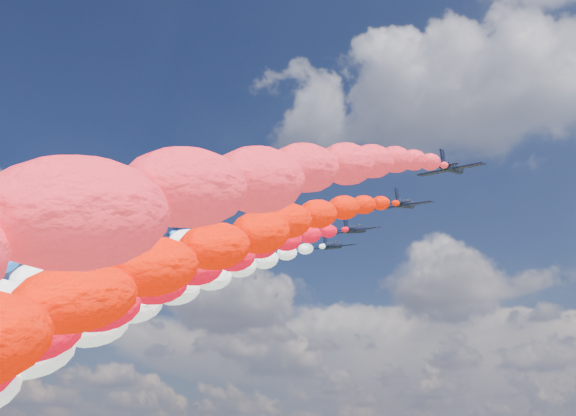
% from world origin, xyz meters
% --- Properties ---
extents(jet_0, '(10.57, 13.96, 6.51)m').
position_xyz_m(jet_0, '(-30.53, -5.19, 95.21)').
color(jet_0, black).
extents(jet_1, '(9.92, 13.50, 6.51)m').
position_xyz_m(jet_1, '(-20.66, 3.79, 95.21)').
color(jet_1, black).
extents(jet_2, '(10.63, 14.00, 6.51)m').
position_xyz_m(jet_2, '(-11.73, 12.85, 95.21)').
color(jet_2, black).
extents(trail_2, '(6.50, 110.75, 53.41)m').
position_xyz_m(trail_2, '(-11.73, -44.61, 70.17)').
color(trail_2, blue).
extents(jet_3, '(10.33, 13.79, 6.51)m').
position_xyz_m(jet_3, '(0.36, 8.74, 95.21)').
color(jet_3, black).
extents(trail_3, '(6.50, 110.75, 53.41)m').
position_xyz_m(trail_3, '(0.36, -48.71, 70.17)').
color(trail_3, white).
extents(jet_4, '(10.61, 13.99, 6.51)m').
position_xyz_m(jet_4, '(0.86, 23.14, 95.21)').
color(jet_4, black).
extents(trail_4, '(6.50, 110.75, 53.41)m').
position_xyz_m(trail_4, '(0.86, -34.31, 70.17)').
color(trail_4, white).
extents(jet_5, '(9.99, 13.55, 6.51)m').
position_xyz_m(jet_5, '(8.67, 15.18, 95.21)').
color(jet_5, black).
extents(trail_5, '(6.50, 110.75, 53.41)m').
position_xyz_m(trail_5, '(8.67, -42.28, 70.17)').
color(trail_5, red).
extents(jet_6, '(10.06, 13.60, 6.51)m').
position_xyz_m(jet_6, '(21.19, 5.73, 95.21)').
color(jet_6, black).
extents(trail_6, '(6.50, 110.75, 53.41)m').
position_xyz_m(trail_6, '(21.19, -51.72, 70.17)').
color(trail_6, red).
extents(jet_7, '(10.45, 13.88, 6.51)m').
position_xyz_m(jet_7, '(32.14, -6.41, 95.21)').
color(jet_7, black).
extents(trail_7, '(6.50, 110.75, 53.41)m').
position_xyz_m(trail_7, '(32.14, -63.87, 70.17)').
color(trail_7, red).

